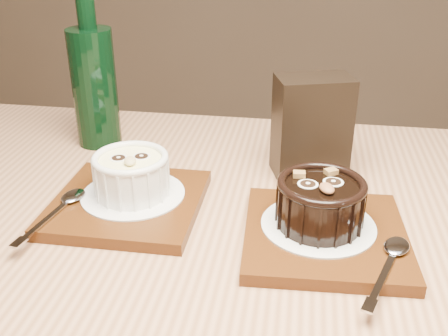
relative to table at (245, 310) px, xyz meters
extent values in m
cube|color=#92613F|center=(0.00, 0.00, 0.07)|extent=(1.21, 0.81, 0.04)
cylinder|color=#92613F|center=(-0.55, 0.35, -0.30)|extent=(0.06, 0.06, 0.71)
cube|color=#4C260C|center=(-0.16, 0.06, 0.10)|extent=(0.18, 0.18, 0.01)
cylinder|color=white|center=(-0.15, 0.07, 0.11)|extent=(0.13, 0.13, 0.00)
cylinder|color=white|center=(-0.15, 0.07, 0.13)|extent=(0.09, 0.09, 0.05)
cylinder|color=#FFF69B|center=(-0.15, 0.07, 0.15)|extent=(0.08, 0.08, 0.00)
torus|color=white|center=(-0.15, 0.07, 0.16)|extent=(0.09, 0.09, 0.01)
cylinder|color=black|center=(-0.17, 0.07, 0.16)|extent=(0.02, 0.02, 0.00)
cylinder|color=black|center=(-0.14, 0.08, 0.16)|extent=(0.02, 0.02, 0.00)
ellipsoid|color=tan|center=(-0.15, 0.06, 0.16)|extent=(0.02, 0.03, 0.01)
cube|color=#4C260C|center=(0.09, 0.03, 0.10)|extent=(0.19, 0.19, 0.01)
cylinder|color=white|center=(0.08, 0.03, 0.11)|extent=(0.13, 0.13, 0.00)
cylinder|color=black|center=(0.08, 0.03, 0.13)|extent=(0.09, 0.09, 0.05)
cylinder|color=black|center=(0.08, 0.03, 0.16)|extent=(0.08, 0.08, 0.00)
torus|color=black|center=(0.08, 0.03, 0.16)|extent=(0.10, 0.10, 0.01)
cylinder|color=black|center=(0.06, 0.03, 0.16)|extent=(0.02, 0.02, 0.00)
cylinder|color=black|center=(0.09, 0.04, 0.16)|extent=(0.02, 0.02, 0.00)
ellipsoid|color=brown|center=(0.08, 0.02, 0.16)|extent=(0.02, 0.03, 0.01)
cube|color=brown|center=(0.05, 0.05, 0.16)|extent=(0.01, 0.01, 0.01)
cube|color=brown|center=(0.09, 0.06, 0.16)|extent=(0.02, 0.02, 0.01)
cube|color=black|center=(0.06, 0.20, 0.16)|extent=(0.11, 0.09, 0.14)
cylinder|color=black|center=(-0.27, 0.25, 0.18)|extent=(0.07, 0.07, 0.18)
cylinder|color=black|center=(-0.27, 0.25, 0.30)|extent=(0.03, 0.03, 0.06)
camera|label=1|loc=(0.06, -0.48, 0.43)|focal=42.00mm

